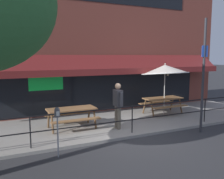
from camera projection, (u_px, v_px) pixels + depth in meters
The scene contains 10 objects.
ground_plane at pixel (136, 138), 8.59m from camera, with size 120.00×120.00×0.00m, color #2D2D30.
patio_deck at pixel (111, 123), 10.38m from camera, with size 15.00×4.00×0.10m, color gray.
restaurant_building at pixel (91, 26), 11.81m from camera, with size 15.00×1.60×8.51m.
patio_railing at pixel (132, 113), 8.76m from camera, with size 13.84×0.04×0.97m.
picnic_table_left at pixel (72, 112), 9.32m from camera, with size 1.80×1.42×0.76m.
picnic_table_centre at pixel (163, 101), 11.67m from camera, with size 1.80×1.42×0.76m.
patio_umbrella_centre at pixel (165, 70), 11.38m from camera, with size 2.14×2.14×2.40m.
pedestrian_walking at pixel (118, 103), 9.26m from camera, with size 0.25×0.62×1.71m.
parking_meter_near at pixel (57, 117), 6.81m from camera, with size 0.15×0.16×1.42m.
street_sign_pole at pixel (203, 75), 8.98m from camera, with size 0.28×0.09×4.12m.
Camera 1 is at (-4.34, -7.12, 2.81)m, focal length 40.00 mm.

